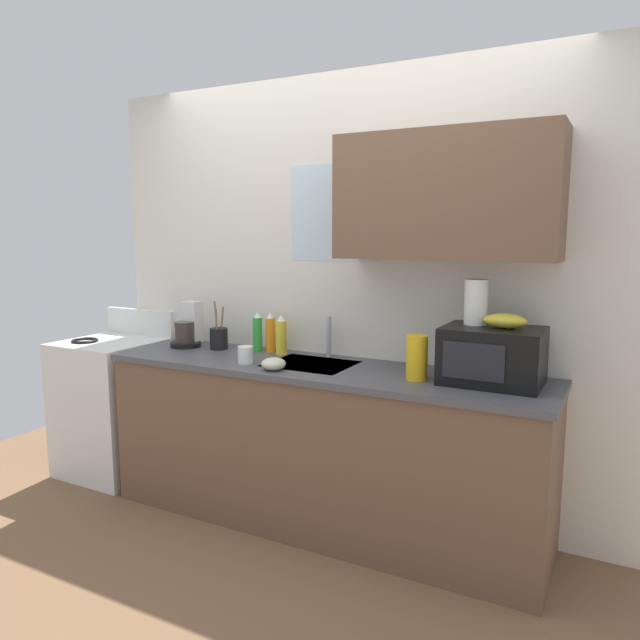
# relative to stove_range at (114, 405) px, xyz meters

# --- Properties ---
(kitchen_wall_assembly) EXTENTS (3.24, 0.42, 2.50)m
(kitchen_wall_assembly) POSITION_rel_stove_range_xyz_m (1.71, 0.30, 0.91)
(kitchen_wall_assembly) COLOR silver
(kitchen_wall_assembly) RESTS_ON ground
(counter_unit) EXTENTS (2.47, 0.63, 0.90)m
(counter_unit) POSITION_rel_stove_range_xyz_m (1.58, -0.00, 0.00)
(counter_unit) COLOR brown
(counter_unit) RESTS_ON ground
(sink_faucet) EXTENTS (0.03, 0.03, 0.24)m
(sink_faucet) POSITION_rel_stove_range_xyz_m (1.51, 0.24, 0.56)
(sink_faucet) COLOR #B2B5BA
(sink_faucet) RESTS_ON counter_unit
(stove_range) EXTENTS (0.60, 0.60, 1.08)m
(stove_range) POSITION_rel_stove_range_xyz_m (0.00, 0.00, 0.00)
(stove_range) COLOR white
(stove_range) RESTS_ON ground
(microwave) EXTENTS (0.46, 0.35, 0.27)m
(microwave) POSITION_rel_stove_range_xyz_m (2.48, 0.04, 0.58)
(microwave) COLOR black
(microwave) RESTS_ON counter_unit
(banana_bunch) EXTENTS (0.20, 0.11, 0.07)m
(banana_bunch) POSITION_rel_stove_range_xyz_m (2.53, 0.05, 0.75)
(banana_bunch) COLOR gold
(banana_bunch) RESTS_ON microwave
(paper_towel_roll) EXTENTS (0.11, 0.11, 0.22)m
(paper_towel_roll) POSITION_rel_stove_range_xyz_m (2.38, 0.10, 0.82)
(paper_towel_roll) COLOR white
(paper_towel_roll) RESTS_ON microwave
(coffee_maker) EXTENTS (0.19, 0.21, 0.28)m
(coffee_maker) POSITION_rel_stove_range_xyz_m (0.58, 0.10, 0.55)
(coffee_maker) COLOR black
(coffee_maker) RESTS_ON counter_unit
(dish_soap_bottle_yellow) EXTENTS (0.07, 0.07, 0.23)m
(dish_soap_bottle_yellow) POSITION_rel_stove_range_xyz_m (1.23, 0.17, 0.55)
(dish_soap_bottle_yellow) COLOR yellow
(dish_soap_bottle_yellow) RESTS_ON counter_unit
(dish_soap_bottle_orange) EXTENTS (0.06, 0.06, 0.24)m
(dish_soap_bottle_orange) POSITION_rel_stove_range_xyz_m (1.14, 0.19, 0.56)
(dish_soap_bottle_orange) COLOR orange
(dish_soap_bottle_orange) RESTS_ON counter_unit
(dish_soap_bottle_green) EXTENTS (0.06, 0.06, 0.24)m
(dish_soap_bottle_green) POSITION_rel_stove_range_xyz_m (1.05, 0.18, 0.55)
(dish_soap_bottle_green) COLOR green
(dish_soap_bottle_green) RESTS_ON counter_unit
(cereal_canister) EXTENTS (0.10, 0.10, 0.22)m
(cereal_canister) POSITION_rel_stove_range_xyz_m (2.14, -0.05, 0.55)
(cereal_canister) COLOR gold
(cereal_canister) RESTS_ON counter_unit
(mug_white) EXTENTS (0.08, 0.08, 0.09)m
(mug_white) POSITION_rel_stove_range_xyz_m (1.19, -0.14, 0.49)
(mug_white) COLOR white
(mug_white) RESTS_ON counter_unit
(utensil_crock) EXTENTS (0.11, 0.11, 0.30)m
(utensil_crock) POSITION_rel_stove_range_xyz_m (0.81, 0.12, 0.51)
(utensil_crock) COLOR black
(utensil_crock) RESTS_ON counter_unit
(small_bowl) EXTENTS (0.13, 0.13, 0.06)m
(small_bowl) POSITION_rel_stove_range_xyz_m (1.41, -0.20, 0.47)
(small_bowl) COLOR beige
(small_bowl) RESTS_ON counter_unit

